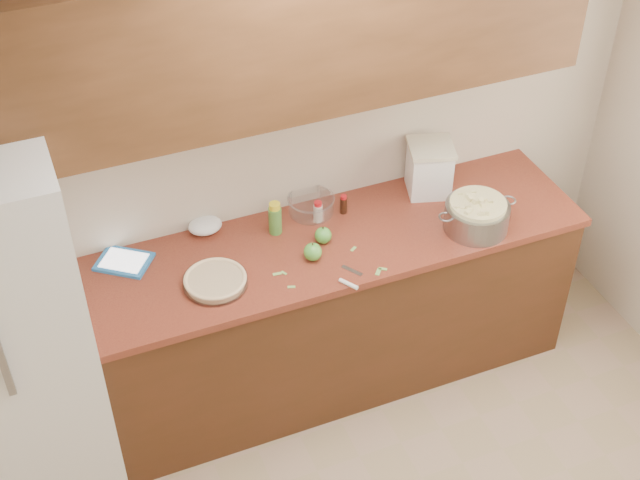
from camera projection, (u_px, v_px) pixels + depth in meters
name	position (u px, v px, depth m)	size (l,w,h in m)	color
room_shell	(484.00, 424.00, 2.90)	(3.60, 3.60, 3.60)	tan
counter_run	(315.00, 313.00, 4.49)	(2.64, 0.68, 0.92)	#4C2715
upper_cabinets	(300.00, 29.00, 3.65)	(2.60, 0.34, 0.70)	brown
fridge	(3.00, 335.00, 3.76)	(0.70, 0.70, 1.80)	white
pie	(215.00, 281.00, 3.96)	(0.29, 0.29, 0.05)	silver
colander	(477.00, 215.00, 4.24)	(0.41, 0.31, 0.15)	gray
flour_canister	(429.00, 168.00, 4.43)	(0.27, 0.27, 0.27)	white
tablet	(124.00, 262.00, 4.08)	(0.30, 0.29, 0.02)	#297AC8
paring_knife	(349.00, 282.00, 3.98)	(0.13, 0.18, 0.02)	gray
lemon_bottle	(275.00, 219.00, 4.21)	(0.06, 0.06, 0.17)	#4C8C38
cinnamon_shaker	(318.00, 212.00, 4.30)	(0.04, 0.04, 0.11)	beige
vanilla_bottle	(343.00, 204.00, 4.35)	(0.04, 0.04, 0.10)	black
mixing_bowl	(311.00, 204.00, 4.35)	(0.23, 0.23, 0.09)	silver
paper_towel	(205.00, 226.00, 4.25)	(0.16, 0.13, 0.07)	white
apple_left	(313.00, 252.00, 4.08)	(0.09, 0.09, 0.10)	#4EA138
apple_center	(323.00, 235.00, 4.18)	(0.08, 0.08, 0.09)	#4EA138
peel_a	(284.00, 273.00, 4.03)	(0.03, 0.01, 0.00)	#82B658
peel_b	(378.00, 272.00, 4.04)	(0.05, 0.02, 0.00)	#82B658
peel_c	(383.00, 269.00, 4.06)	(0.04, 0.02, 0.00)	#82B658
peel_d	(277.00, 274.00, 4.03)	(0.04, 0.02, 0.00)	#82B658
peel_e	(291.00, 287.00, 3.96)	(0.04, 0.01, 0.00)	#82B658
peel_f	(353.00, 249.00, 4.16)	(0.04, 0.01, 0.00)	#82B658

